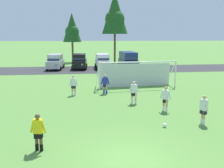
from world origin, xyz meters
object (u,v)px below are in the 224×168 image
object	(u,v)px
parked_car_slot_far_left	(55,62)
player_winger_right	(105,84)
soccer_ball	(165,125)
player_defender_far	(134,92)
soccer_goal	(136,73)
parked_car_slot_left	(80,61)
player_winger_left	(74,85)
parked_car_slot_center	(128,60)
player_striker_near	(204,110)
parked_car_slot_center_left	(103,61)
referee	(38,132)
player_midfield_center	(165,99)

from	to	relation	value
parked_car_slot_far_left	player_winger_right	bearing A→B (deg)	-70.89
soccer_ball	player_defender_far	size ratio (longest dim) A/B	0.13
player_defender_far	soccer_goal	bearing A→B (deg)	76.62
parked_car_slot_far_left	parked_car_slot_left	world-z (taller)	same
player_winger_left	parked_car_slot_center	size ratio (longest dim) A/B	0.33
player_striker_near	player_winger_left	distance (m)	10.73
player_winger_right	parked_car_slot_center_left	world-z (taller)	parked_car_slot_center_left
referee	parked_car_slot_left	bearing A→B (deg)	86.62
player_defender_far	player_winger_right	size ratio (longest dim) A/B	1.00
soccer_ball	player_winger_left	xyz separation A→B (m)	(-5.05, 8.09, 0.71)
soccer_goal	parked_car_slot_left	world-z (taller)	soccer_goal
player_winger_left	parked_car_slot_center_left	xyz separation A→B (m)	(3.78, 16.61, 0.29)
player_winger_left	player_winger_right	xyz separation A→B (m)	(2.63, 0.29, 0.00)
soccer_goal	soccer_ball	bearing A→B (deg)	-93.95
referee	parked_car_slot_center_left	bearing A→B (deg)	79.53
soccer_goal	player_midfield_center	distance (m)	8.07
soccer_goal	player_striker_near	size ratio (longest dim) A/B	4.61
parked_car_slot_far_left	player_striker_near	bearing A→B (deg)	-67.13
parked_car_slot_center_left	parked_car_slot_far_left	bearing A→B (deg)	179.23
soccer_goal	referee	world-z (taller)	soccer_goal
referee	player_midfield_center	distance (m)	8.74
soccer_goal	player_striker_near	world-z (taller)	soccer_goal
soccer_ball	player_midfield_center	world-z (taller)	player_midfield_center
player_midfield_center	player_winger_left	distance (m)	7.98
player_striker_near	parked_car_slot_center_left	world-z (taller)	parked_car_slot_center_left
player_midfield_center	player_winger_right	distance (m)	6.48
player_defender_far	player_midfield_center	bearing A→B (deg)	-51.80
soccer_goal	parked_car_slot_center_left	world-z (taller)	soccer_goal
player_midfield_center	referee	bearing A→B (deg)	-145.37
parked_car_slot_far_left	parked_car_slot_left	size ratio (longest dim) A/B	1.01
parked_car_slot_center_left	referee	bearing A→B (deg)	-100.47
player_striker_near	parked_car_slot_center	bearing A→B (deg)	89.89
player_striker_near	player_midfield_center	distance (m)	2.92
parked_car_slot_left	parked_car_slot_center_left	distance (m)	3.37
soccer_ball	parked_car_slot_far_left	world-z (taller)	parked_car_slot_far_left
parked_car_slot_far_left	parked_car_slot_center	bearing A→B (deg)	-7.70
player_winger_right	parked_car_slot_center_left	distance (m)	16.36
referee	parked_car_slot_far_left	size ratio (longest dim) A/B	0.35
player_striker_near	parked_car_slot_center_left	size ratio (longest dim) A/B	0.35
referee	parked_car_slot_center	distance (m)	26.90
player_midfield_center	player_winger_left	bearing A→B (deg)	138.92
soccer_goal	player_winger_left	world-z (taller)	soccer_goal
parked_car_slot_left	player_defender_far	bearing A→B (deg)	-78.82
referee	player_defender_far	distance (m)	8.98
player_midfield_center	parked_car_slot_center	world-z (taller)	parked_car_slot_center
soccer_ball	parked_car_slot_center_left	world-z (taller)	parked_car_slot_center_left
soccer_ball	parked_car_slot_left	bearing A→B (deg)	100.51
parked_car_slot_left	player_winger_right	bearing A→B (deg)	-82.39
player_striker_near	player_winger_right	world-z (taller)	same
soccer_ball	player_winger_right	world-z (taller)	player_winger_right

